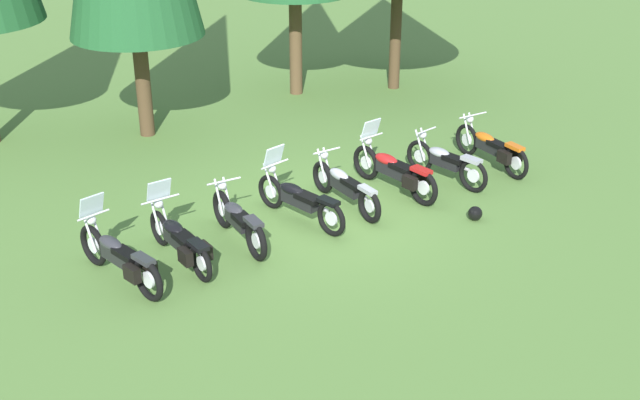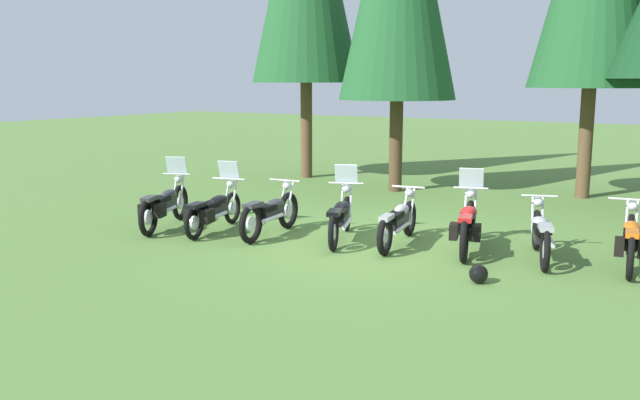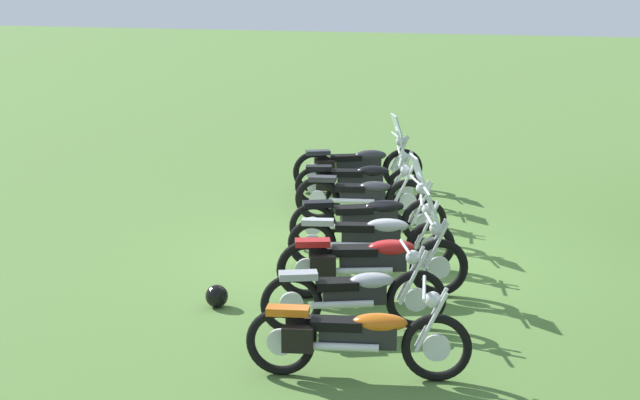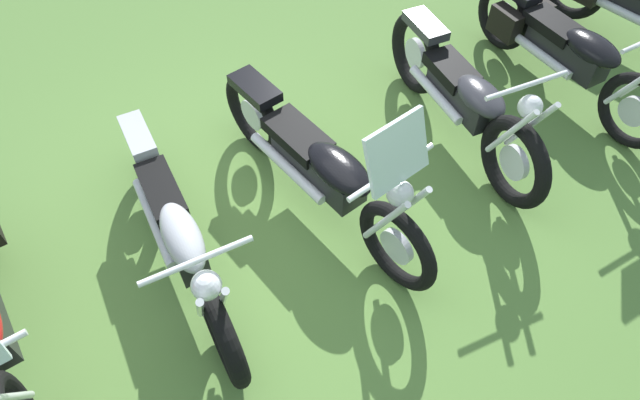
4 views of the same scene
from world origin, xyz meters
TOP-DOWN VIEW (x-y plane):
  - ground_plane at (0.00, 0.00)m, footprint 80.00×80.00m
  - motorcycle_0 at (-4.17, -0.94)m, footprint 1.04×2.27m
  - motorcycle_1 at (-3.08, -0.69)m, footprint 0.91×2.22m
  - motorcycle_2 at (-1.91, -0.38)m, footprint 0.67×2.20m
  - motorcycle_3 at (-0.57, -0.00)m, footprint 1.06×2.25m
  - motorcycle_4 at (0.51, 0.22)m, footprint 0.68×2.31m
  - motorcycle_5 at (1.75, 0.43)m, footprint 0.97×2.38m
  - motorcycle_6 at (3.00, 0.48)m, footprint 0.89×2.09m
  - motorcycle_7 at (4.35, 0.74)m, footprint 0.80×2.33m
  - dropped_helmet at (2.56, -1.36)m, footprint 0.28×0.28m

SIDE VIEW (x-z plane):
  - ground_plane at x=0.00m, z-range 0.00..0.00m
  - dropped_helmet at x=2.56m, z-range 0.00..0.28m
  - motorcycle_4 at x=0.51m, z-range -0.06..0.93m
  - motorcycle_2 at x=-1.91m, z-range -0.06..0.96m
  - motorcycle_6 at x=3.00m, z-range -0.05..0.96m
  - motorcycle_7 at x=4.35m, z-range -0.05..0.97m
  - motorcycle_1 at x=-3.08m, z-range -0.21..1.13m
  - motorcycle_3 at x=-0.57m, z-range -0.21..1.15m
  - motorcycle_0 at x=-4.17m, z-range -0.21..1.18m
  - motorcycle_5 at x=1.75m, z-range -0.20..1.19m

